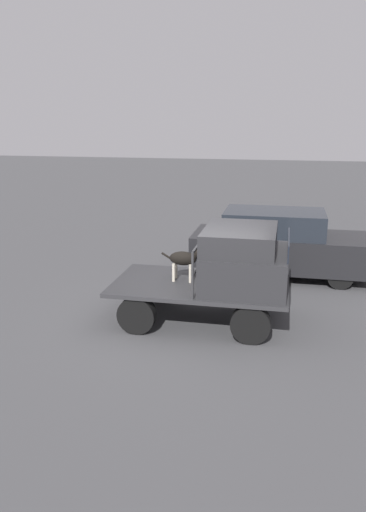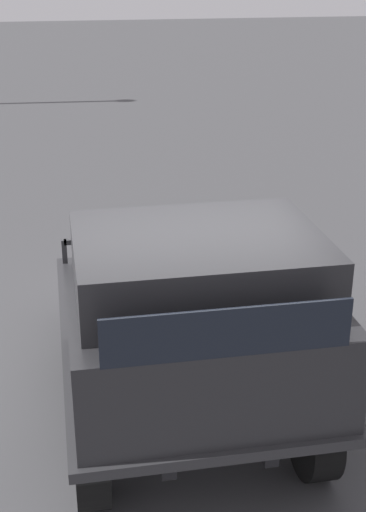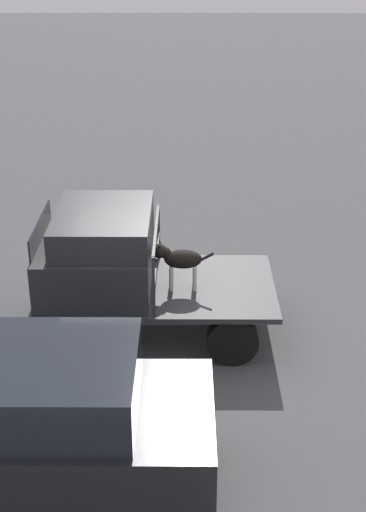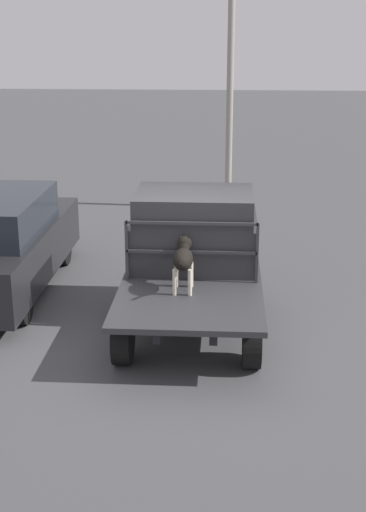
% 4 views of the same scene
% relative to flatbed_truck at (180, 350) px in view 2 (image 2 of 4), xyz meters
% --- Properties ---
extents(ground_plane, '(80.00, 80.00, 0.00)m').
position_rel_flatbed_truck_xyz_m(ground_plane, '(0.00, 0.00, -0.57)').
color(ground_plane, '#474749').
extents(flatbed_truck, '(3.45, 2.03, 0.79)m').
position_rel_flatbed_truck_xyz_m(flatbed_truck, '(0.00, 0.00, 0.00)').
color(flatbed_truck, black).
rests_on(flatbed_truck, ground).
extents(truck_cab, '(1.59, 1.91, 1.15)m').
position_rel_flatbed_truck_xyz_m(truck_cab, '(0.84, 0.00, 0.76)').
color(truck_cab, '#28282B').
rests_on(truck_cab, flatbed_truck).
extents(truck_headboard, '(0.04, 1.91, 0.89)m').
position_rel_flatbed_truck_xyz_m(truck_headboard, '(0.01, 0.00, 0.81)').
color(truck_headboard, '#2D2D30').
rests_on(truck_headboard, flatbed_truck).
extents(dog, '(0.93, 0.28, 0.73)m').
position_rel_flatbed_truck_xyz_m(dog, '(-0.30, 0.10, 0.68)').
color(dog, beige).
rests_on(dog, flatbed_truck).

